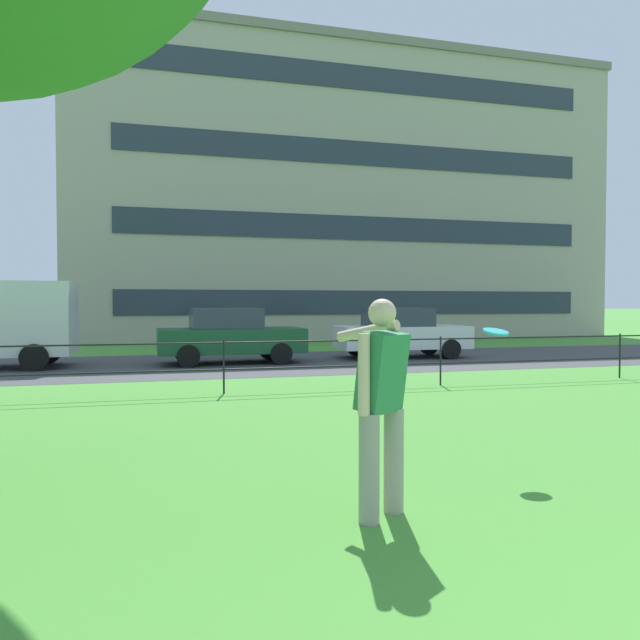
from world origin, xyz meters
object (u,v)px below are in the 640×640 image
at_px(person_thrower, 380,400).
at_px(car_dark_green_left, 230,335).
at_px(apartment_building_background, 328,209).
at_px(car_white_right, 401,332).
at_px(frisbee, 496,332).

relative_size(person_thrower, car_dark_green_left, 0.42).
xyz_separation_m(car_dark_green_left, apartment_building_background, (7.26, 15.81, 6.30)).
bearing_deg(car_white_right, frisbee, -107.95).
bearing_deg(apartment_building_background, frisbee, -101.89).
height_order(person_thrower, apartment_building_background, apartment_building_background).
bearing_deg(car_dark_green_left, car_white_right, 3.62).
height_order(person_thrower, car_dark_green_left, person_thrower).
relative_size(frisbee, car_dark_green_left, 0.08).
distance_m(frisbee, car_dark_green_left, 11.03).
bearing_deg(apartment_building_background, person_thrower, -104.80).
height_order(car_dark_green_left, apartment_building_background, apartment_building_background).
xyz_separation_m(person_thrower, car_dark_green_left, (0.11, 12.09, -0.15)).
relative_size(person_thrower, frisbee, 5.50).
relative_size(frisbee, apartment_building_background, 0.01).
bearing_deg(person_thrower, frisbee, 34.38).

